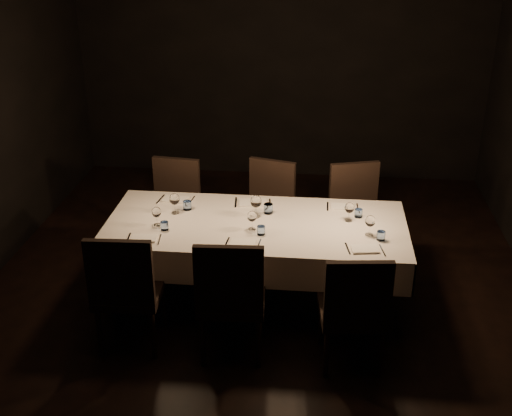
# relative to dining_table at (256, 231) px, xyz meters

# --- Properties ---
(room) EXTENTS (5.01, 6.01, 3.01)m
(room) POSITION_rel_dining_table_xyz_m (0.00, 0.00, 0.81)
(room) COLOR black
(room) RESTS_ON ground
(dining_table) EXTENTS (2.52, 1.12, 0.76)m
(dining_table) POSITION_rel_dining_table_xyz_m (0.00, 0.00, 0.00)
(dining_table) COLOR black
(dining_table) RESTS_ON ground
(chair_near_left) EXTENTS (0.52, 0.52, 1.03)m
(chair_near_left) POSITION_rel_dining_table_xyz_m (-0.91, -0.78, -0.13)
(chair_near_left) COLOR black
(chair_near_left) RESTS_ON ground
(place_setting_near_left) EXTENTS (0.30, 0.39, 0.16)m
(place_setting_near_left) POSITION_rel_dining_table_xyz_m (-0.81, -0.22, 0.14)
(place_setting_near_left) COLOR silver
(place_setting_near_left) RESTS_ON dining_table
(chair_near_center) EXTENTS (0.53, 0.53, 1.04)m
(chair_near_center) POSITION_rel_dining_table_xyz_m (-0.11, -0.81, -0.12)
(chair_near_center) COLOR black
(chair_near_center) RESTS_ON ground
(place_setting_near_center) EXTENTS (0.30, 0.39, 0.17)m
(place_setting_near_center) POSITION_rel_dining_table_xyz_m (-0.02, -0.22, 0.14)
(place_setting_near_center) COLOR silver
(place_setting_near_center) RESTS_ON dining_table
(chair_near_right) EXTENTS (0.52, 0.52, 0.99)m
(chair_near_right) POSITION_rel_dining_table_xyz_m (0.80, -0.85, -0.15)
(chair_near_right) COLOR black
(chair_near_right) RESTS_ON ground
(place_setting_near_right) EXTENTS (0.32, 0.40, 0.17)m
(place_setting_near_right) POSITION_rel_dining_table_xyz_m (0.94, -0.22, 0.14)
(place_setting_near_right) COLOR silver
(place_setting_near_right) RESTS_ON dining_table
(chair_far_left) EXTENTS (0.51, 0.51, 0.97)m
(chair_far_left) POSITION_rel_dining_table_xyz_m (-0.89, 0.78, -0.15)
(chair_far_left) COLOR black
(chair_far_left) RESTS_ON ground
(place_setting_far_left) EXTENTS (0.34, 0.41, 0.18)m
(place_setting_far_left) POSITION_rel_dining_table_xyz_m (-0.71, 0.22, 0.15)
(place_setting_far_left) COLOR silver
(place_setting_far_left) RESTS_ON dining_table
(chair_far_center) EXTENTS (0.57, 0.57, 0.96)m
(chair_far_center) POSITION_rel_dining_table_xyz_m (0.03, 0.84, -0.16)
(chair_far_center) COLOR black
(chair_far_center) RESTS_ON ground
(place_setting_far_center) EXTENTS (0.36, 0.42, 0.20)m
(place_setting_far_center) POSITION_rel_dining_table_xyz_m (-0.01, 0.22, 0.15)
(place_setting_far_center) COLOR silver
(place_setting_far_center) RESTS_ON dining_table
(chair_far_right) EXTENTS (0.59, 0.59, 0.99)m
(chair_far_right) POSITION_rel_dining_table_xyz_m (0.88, 0.77, -0.14)
(chair_far_right) COLOR black
(chair_far_right) RESTS_ON ground
(place_setting_far_right) EXTENTS (0.30, 0.39, 0.17)m
(place_setting_far_right) POSITION_rel_dining_table_xyz_m (0.78, 0.22, 0.14)
(place_setting_far_right) COLOR silver
(place_setting_far_right) RESTS_ON dining_table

